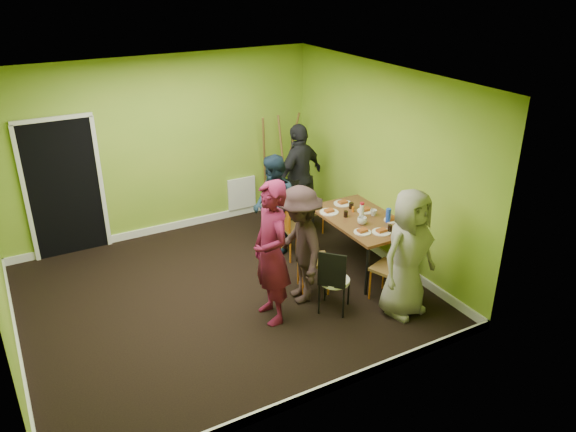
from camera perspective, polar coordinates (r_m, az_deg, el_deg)
name	(u,v)px	position (r m, az deg, el deg)	size (l,w,h in m)	color
ground	(223,294)	(7.56, -6.61, -7.92)	(5.00, 5.00, 0.00)	black
room_walls	(216,227)	(7.11, -7.31, -1.07)	(5.04, 4.54, 2.82)	#76A42A
dining_table	(362,222)	(7.94, 7.52, -0.56)	(0.90, 1.50, 0.75)	black
chair_left_far	(292,222)	(8.17, 0.40, -0.62)	(0.47, 0.47, 1.00)	orange
chair_left_near	(308,254)	(7.34, 2.00, -3.89)	(0.51, 0.51, 0.97)	orange
chair_back_end	(304,194)	(8.97, 1.65, 2.23)	(0.43, 0.49, 0.89)	orange
chair_front_end	(395,264)	(7.24, 10.86, -4.81)	(0.51, 0.51, 0.96)	orange
chair_bentwood	(334,278)	(6.94, 4.65, -6.31)	(0.48, 0.48, 0.88)	black
easel	(279,165)	(9.57, -0.95, 5.22)	(0.70, 0.66, 1.76)	brown
plate_near_left	(329,212)	(8.04, 4.20, 0.40)	(0.27, 0.27, 0.01)	white
plate_near_right	(362,232)	(7.50, 7.57, -1.63)	(0.23, 0.23, 0.01)	white
plate_far_back	(343,203)	(8.34, 5.58, 1.28)	(0.27, 0.27, 0.01)	white
plate_far_front	(381,232)	(7.54, 9.47, -1.62)	(0.25, 0.25, 0.01)	white
plate_wall_back	(366,211)	(8.14, 7.90, 0.53)	(0.25, 0.25, 0.01)	white
plate_wall_front	(392,220)	(7.91, 10.51, -0.41)	(0.22, 0.22, 0.01)	white
thermos	(362,211)	(7.89, 7.50, 0.50)	(0.06, 0.06, 0.20)	white
blue_bottle	(388,215)	(7.81, 10.15, 0.06)	(0.07, 0.07, 0.20)	blue
orange_bottle	(353,209)	(8.08, 6.63, 0.68)	(0.04, 0.04, 0.08)	orange
glass_mid	(346,214)	(7.91, 5.88, 0.21)	(0.06, 0.06, 0.09)	black
glass_back	(351,206)	(8.19, 6.44, 1.06)	(0.07, 0.07, 0.09)	black
glass_front	(390,229)	(7.55, 10.31, -1.26)	(0.06, 0.06, 0.10)	black
cup_a	(362,221)	(7.71, 7.54, -0.48)	(0.13, 0.13, 0.10)	white
cup_b	(373,213)	(8.00, 8.68, 0.33)	(0.10, 0.10, 0.09)	white
person_standing	(271,253)	(6.62, -1.71, -3.78)	(0.66, 0.43, 1.80)	#5B0F2C
person_left_far	(274,206)	(8.23, -1.41, 1.06)	(0.73, 0.57, 1.51)	#162738
person_left_near	(300,245)	(7.05, 1.23, -2.98)	(1.01, 0.58, 1.56)	black
person_back_end	(300,177)	(9.01, 1.19, 4.00)	(1.02, 0.43, 1.75)	black
person_front_end	(408,253)	(6.92, 12.09, -3.74)	(0.80, 0.52, 1.64)	gray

